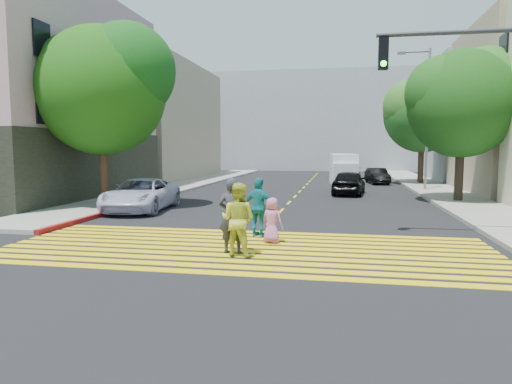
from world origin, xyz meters
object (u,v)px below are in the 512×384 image
(tree_right_far, at_px, (423,110))
(pedestrian_woman, at_px, (238,220))
(dark_car_near, at_px, (349,182))
(dark_car_parked, at_px, (377,176))
(pedestrian_child, at_px, (272,220))
(tree_right_near, at_px, (464,98))
(pedestrian_extra, at_px, (259,207))
(traffic_signal, at_px, (486,97))
(white_van, at_px, (343,170))
(silver_car, at_px, (349,173))
(pedestrian_man, at_px, (232,216))
(tree_left, at_px, (104,84))
(white_sedan, at_px, (141,195))

(tree_right_far, relative_size, pedestrian_woman, 4.36)
(dark_car_near, height_order, dark_car_parked, dark_car_near)
(tree_right_far, bearing_deg, pedestrian_child, -108.85)
(tree_right_near, height_order, pedestrian_extra, tree_right_near)
(traffic_signal, bearing_deg, white_van, 99.92)
(tree_right_far, bearing_deg, pedestrian_extra, -110.80)
(traffic_signal, bearing_deg, tree_right_near, 78.91)
(silver_car, xyz_separation_m, traffic_signal, (3.44, -25.61, 3.59))
(dark_car_near, xyz_separation_m, silver_car, (0.21, 12.55, -0.10))
(white_van, bearing_deg, silver_car, 80.03)
(tree_right_near, height_order, silver_car, tree_right_near)
(pedestrian_man, bearing_deg, pedestrian_woman, 130.40)
(pedestrian_extra, bearing_deg, silver_car, -73.86)
(pedestrian_woman, distance_m, white_van, 23.92)
(pedestrian_child, height_order, silver_car, pedestrian_child)
(tree_right_far, bearing_deg, dark_car_parked, 174.99)
(tree_right_near, bearing_deg, pedestrian_man, -124.00)
(tree_left, height_order, pedestrian_man, tree_left)
(pedestrian_woman, bearing_deg, silver_car, -85.12)
(tree_left, distance_m, traffic_signal, 15.57)
(pedestrian_man, bearing_deg, silver_car, -95.65)
(dark_car_near, bearing_deg, pedestrian_woman, 85.94)
(pedestrian_man, distance_m, pedestrian_woman, 0.34)
(tree_left, bearing_deg, tree_right_near, 16.55)
(white_van, bearing_deg, pedestrian_man, -101.28)
(pedestrian_child, relative_size, traffic_signal, 0.20)
(tree_right_far, xyz_separation_m, dark_car_near, (-5.44, -8.35, -4.81))
(pedestrian_man, distance_m, traffic_signal, 8.14)
(pedestrian_man, xyz_separation_m, white_van, (2.91, 23.51, 0.09))
(white_sedan, height_order, silver_car, white_sedan)
(tree_right_near, height_order, white_sedan, tree_right_near)
(pedestrian_extra, distance_m, white_van, 21.32)
(white_sedan, xyz_separation_m, dark_car_parked, (11.35, 17.43, -0.10))
(pedestrian_child, xyz_separation_m, traffic_signal, (6.03, 1.51, 3.55))
(pedestrian_woman, xyz_separation_m, dark_car_parked, (5.27, 24.91, -0.34))
(white_van, height_order, traffic_signal, traffic_signal)
(silver_car, distance_m, dark_car_parked, 4.44)
(pedestrian_child, bearing_deg, traffic_signal, -144.38)
(dark_car_near, distance_m, white_van, 7.50)
(pedestrian_child, xyz_separation_m, dark_car_near, (2.38, 14.57, 0.06))
(tree_right_near, relative_size, pedestrian_child, 5.77)
(pedestrian_man, height_order, white_sedan, pedestrian_man)
(pedestrian_child, relative_size, dark_car_near, 0.31)
(dark_car_parked, bearing_deg, pedestrian_child, -109.86)
(pedestrian_man, relative_size, pedestrian_child, 1.50)
(white_sedan, distance_m, traffic_signal, 13.87)
(dark_car_parked, bearing_deg, pedestrian_extra, -111.63)
(tree_right_far, relative_size, pedestrian_man, 4.12)
(tree_left, xyz_separation_m, white_sedan, (1.98, -0.66, -4.93))
(white_sedan, height_order, dark_car_near, dark_car_near)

